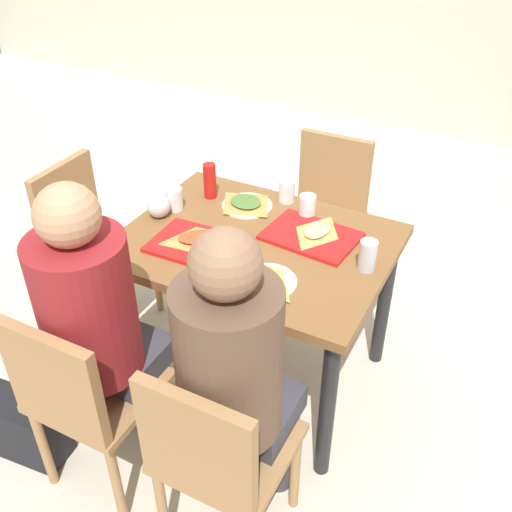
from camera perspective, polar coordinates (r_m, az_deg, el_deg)
ground_plane at (r=2.85m, az=0.00°, el=-11.24°), size 10.00×10.00×0.02m
main_table at (r=2.42m, az=0.00°, el=-0.58°), size 1.06×0.81×0.74m
chair_near_left at (r=2.17m, az=-16.46°, el=-12.67°), size 0.40×0.40×0.85m
chair_near_right at (r=1.93m, az=-3.97°, el=-18.58°), size 0.40×0.40×0.85m
chair_far_side at (r=3.11m, az=6.73°, el=4.85°), size 0.40×0.40×0.85m
chair_left_end at (r=2.96m, az=-15.94°, el=1.95°), size 0.40×0.40×0.85m
person_in_red at (r=2.07m, az=-15.05°, el=-5.62°), size 0.32×0.42×1.26m
person_in_brown_jacket at (r=1.82m, az=-2.01°, el=-10.85°), size 0.32×0.42×1.26m
tray_red_near at (r=2.33m, az=-5.67°, el=1.07°), size 0.37×0.27×0.02m
tray_red_far at (r=2.39m, az=5.32°, el=1.94°), size 0.38×0.29×0.02m
paper_plate_center at (r=2.59m, az=-0.86°, el=4.89°), size 0.22×0.22×0.01m
paper_plate_near_edge at (r=2.14m, az=1.04°, el=-2.48°), size 0.22×0.22×0.01m
pizza_slice_a at (r=2.34m, az=-5.56°, el=1.71°), size 0.27×0.25×0.02m
pizza_slice_b at (r=2.39m, az=5.90°, el=2.40°), size 0.14×0.21×0.02m
pizza_slice_c at (r=2.59m, az=-1.00°, el=5.16°), size 0.26×0.24×0.02m
pizza_slice_d at (r=2.14m, az=0.67°, el=-1.99°), size 0.27×0.23×0.02m
plastic_cup_a at (r=2.61m, az=2.98°, el=6.28°), size 0.07×0.07×0.10m
plastic_cup_b at (r=2.08m, az=-3.74°, el=-2.27°), size 0.07×0.07×0.10m
plastic_cup_c at (r=2.57m, az=-7.85°, el=5.47°), size 0.07×0.07×0.10m
plastic_cup_d at (r=2.50m, az=4.97°, el=4.79°), size 0.07×0.07×0.10m
soda_can at (r=2.21m, az=10.71°, el=0.04°), size 0.07×0.07×0.12m
condiment_bottle at (r=2.64m, az=-4.48°, el=7.23°), size 0.06×0.06×0.16m
foil_bundle at (r=2.53m, az=-9.38°, el=4.78°), size 0.10×0.10×0.10m
handbag at (r=2.62m, az=-21.30°, el=-15.12°), size 0.33×0.19×0.28m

